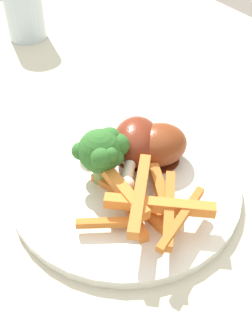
# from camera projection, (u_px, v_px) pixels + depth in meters

# --- Properties ---
(dining_table) EXTENTS (1.21, 0.84, 0.71)m
(dining_table) POSITION_uv_depth(u_px,v_px,m) (147.00, 209.00, 0.54)
(dining_table) COLOR beige
(dining_table) RESTS_ON ground_plane
(dinner_plate) EXTENTS (0.25, 0.25, 0.01)m
(dinner_plate) POSITION_uv_depth(u_px,v_px,m) (126.00, 185.00, 0.44)
(dinner_plate) COLOR white
(dinner_plate) RESTS_ON dining_table
(broccoli_floret_front) EXTENTS (0.05, 0.06, 0.06)m
(broccoli_floret_front) POSITION_uv_depth(u_px,v_px,m) (103.00, 151.00, 0.41)
(broccoli_floret_front) COLOR #87A55A
(broccoli_floret_front) RESTS_ON dinner_plate
(carrot_fries_pile) EXTENTS (0.14, 0.12, 0.04)m
(carrot_fries_pile) POSITION_uv_depth(u_px,v_px,m) (146.00, 202.00, 0.38)
(carrot_fries_pile) COLOR orange
(carrot_fries_pile) RESTS_ON dinner_plate
(chicken_drumstick_near) EXTENTS (0.07, 0.13, 0.04)m
(chicken_drumstick_near) POSITION_uv_depth(u_px,v_px,m) (153.00, 147.00, 0.44)
(chicken_drumstick_near) COLOR #5D210F
(chicken_drumstick_near) RESTS_ON dinner_plate
(chicken_drumstick_far) EXTENTS (0.11, 0.10, 0.05)m
(chicken_drumstick_far) POSITION_uv_depth(u_px,v_px,m) (134.00, 142.00, 0.44)
(chicken_drumstick_far) COLOR #56190E
(chicken_drumstick_far) RESTS_ON dinner_plate
(water_glass) EXTENTS (0.07, 0.07, 0.11)m
(water_glass) POSITION_uv_depth(u_px,v_px,m) (21.00, 7.00, 0.69)
(water_glass) COLOR silver
(water_glass) RESTS_ON dining_table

